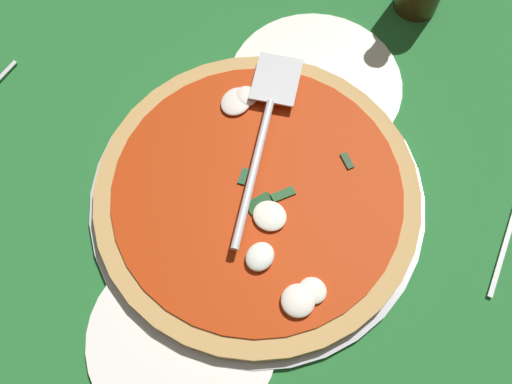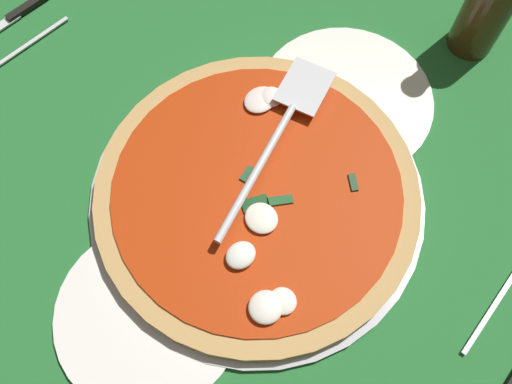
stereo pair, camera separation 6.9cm
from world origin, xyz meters
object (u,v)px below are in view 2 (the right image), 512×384
at_px(dinner_plate_left, 149,313).
at_px(place_setting_far, 11,39).
at_px(dinner_plate_right, 345,100).
at_px(beer_bottle, 492,0).
at_px(pizza_server, 277,135).
at_px(pizza, 256,192).

bearing_deg(dinner_plate_left, place_setting_far, 79.65).
bearing_deg(place_setting_far, dinner_plate_right, 123.52).
bearing_deg(place_setting_far, beer_bottle, 135.24).
relative_size(dinner_plate_right, pizza_server, 0.89).
relative_size(pizza, place_setting_far, 1.92).
distance_m(pizza, beer_bottle, 0.41).
bearing_deg(dinner_plate_right, beer_bottle, -12.99).
xyz_separation_m(dinner_plate_left, pizza_server, (0.26, 0.06, 0.04)).
xyz_separation_m(pizza_server, beer_bottle, (0.34, -0.05, 0.04)).
distance_m(dinner_plate_right, beer_bottle, 0.23).
bearing_deg(beer_bottle, pizza_server, 171.50).
xyz_separation_m(pizza, beer_bottle, (0.40, -0.02, 0.07)).
bearing_deg(pizza_server, beer_bottle, -30.92).
distance_m(dinner_plate_left, pizza, 0.20).
xyz_separation_m(dinner_plate_left, pizza, (0.19, 0.03, 0.02)).
bearing_deg(pizza_server, dinner_plate_right, -23.38).
xyz_separation_m(pizza, pizza_server, (0.06, 0.03, 0.03)).
distance_m(dinner_plate_left, place_setting_far, 0.47).
relative_size(dinner_plate_right, beer_bottle, 1.06).
bearing_deg(place_setting_far, pizza_server, 110.07).
height_order(dinner_plate_left, beer_bottle, beer_bottle).
bearing_deg(beer_bottle, place_setting_far, 138.71).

